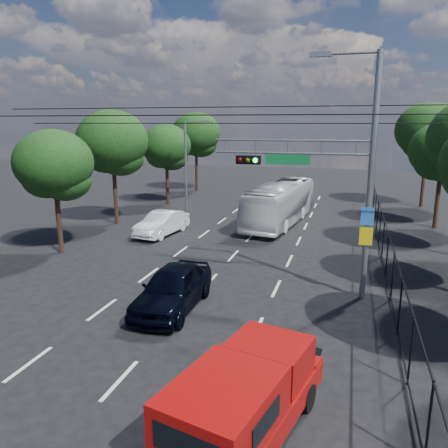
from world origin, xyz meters
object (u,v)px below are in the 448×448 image
at_px(signal_mast, 338,167).
at_px(white_van, 162,223).
at_px(white_bus, 280,203).
at_px(navy_hatchback, 173,288).
at_px(red_pickup, 246,397).

height_order(signal_mast, white_van, signal_mast).
bearing_deg(white_bus, white_van, -134.67).
relative_size(navy_hatchback, white_van, 1.08).
relative_size(signal_mast, red_pickup, 1.72).
bearing_deg(white_van, signal_mast, -25.54).
height_order(red_pickup, navy_hatchback, red_pickup).
xyz_separation_m(white_bus, white_van, (-6.66, -5.28, -0.71)).
bearing_deg(red_pickup, white_bus, 97.12).
bearing_deg(navy_hatchback, white_van, 115.63).
distance_m(red_pickup, white_van, 18.84).
bearing_deg(white_bus, navy_hatchback, -88.98).
bearing_deg(signal_mast, red_pickup, -98.79).
distance_m(signal_mast, red_pickup, 10.24).
bearing_deg(navy_hatchback, signal_mast, 27.99).
relative_size(signal_mast, white_van, 2.11).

